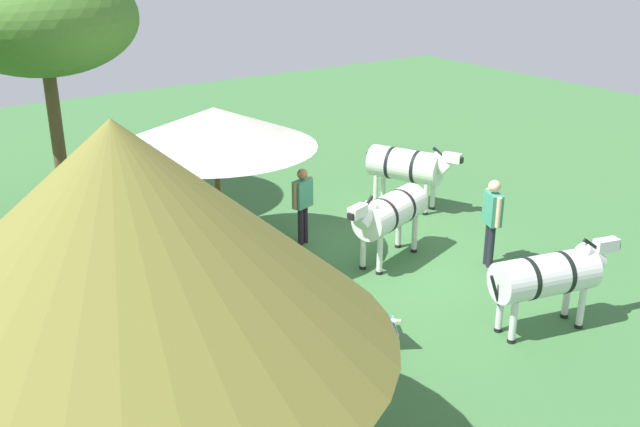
# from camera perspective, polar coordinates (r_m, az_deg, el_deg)

# --- Properties ---
(ground_plane) EXTENTS (36.00, 36.00, 0.00)m
(ground_plane) POSITION_cam_1_polar(r_m,az_deg,el_deg) (13.94, 4.21, -3.93)
(ground_plane) COLOR #3B6C39
(thatched_hut) EXTENTS (5.30, 5.30, 4.37)m
(thatched_hut) POSITION_cam_1_polar(r_m,az_deg,el_deg) (7.42, -14.58, -7.77)
(thatched_hut) COLOR beige
(thatched_hut) RESTS_ON ground_plane
(shade_umbrella) EXTENTS (3.72, 3.72, 2.98)m
(shade_umbrella) POSITION_cam_1_polar(r_m,az_deg,el_deg) (13.32, -8.25, 6.69)
(shade_umbrella) COLOR #4F351C
(shade_umbrella) RESTS_ON ground_plane
(patio_dining_table) EXTENTS (1.44, 1.16, 0.74)m
(patio_dining_table) POSITION_cam_1_polar(r_m,az_deg,el_deg) (13.93, -7.83, -1.16)
(patio_dining_table) COLOR silver
(patio_dining_table) RESTS_ON ground_plane
(patio_chair_near_hut) EXTENTS (0.44, 0.46, 0.90)m
(patio_chair_near_hut) POSITION_cam_1_polar(r_m,az_deg,el_deg) (14.98, -9.72, -0.18)
(patio_chair_near_hut) COLOR silver
(patio_chair_near_hut) RESTS_ON ground_plane
(patio_chair_east_end) EXTENTS (0.45, 0.47, 0.90)m
(patio_chair_east_end) POSITION_cam_1_polar(r_m,az_deg,el_deg) (13.08, -5.06, -3.20)
(patio_chair_east_end) COLOR silver
(patio_chair_east_end) RESTS_ON ground_plane
(guest_beside_umbrella) EXTENTS (0.32, 0.55, 1.59)m
(guest_beside_umbrella) POSITION_cam_1_polar(r_m,az_deg,el_deg) (14.43, -1.37, 1.12)
(guest_beside_umbrella) COLOR black
(guest_beside_umbrella) RESTS_ON ground_plane
(standing_watcher) EXTENTS (0.56, 0.38, 1.70)m
(standing_watcher) POSITION_cam_1_polar(r_m,az_deg,el_deg) (13.81, 13.32, -0.11)
(standing_watcher) COLOR #1F222B
(standing_watcher) RESTS_ON ground_plane
(striped_lounge_chair) EXTENTS (0.97, 0.87, 0.60)m
(striped_lounge_chair) POSITION_cam_1_polar(r_m,az_deg,el_deg) (11.34, 4.61, -8.77)
(striped_lounge_chair) COLOR teal
(striped_lounge_chair) RESTS_ON ground_plane
(zebra_nearest_camera) EXTENTS (1.14, 2.26, 1.52)m
(zebra_nearest_camera) POSITION_cam_1_polar(r_m,az_deg,el_deg) (13.69, 5.43, 0.03)
(zebra_nearest_camera) COLOR silver
(zebra_nearest_camera) RESTS_ON ground_plane
(zebra_by_umbrella) EXTENTS (2.15, 1.32, 1.53)m
(zebra_by_umbrella) POSITION_cam_1_polar(r_m,az_deg,el_deg) (16.51, 6.85, 3.73)
(zebra_by_umbrella) COLOR silver
(zebra_by_umbrella) RESTS_ON ground_plane
(zebra_toward_hut) EXTENTS (1.04, 2.31, 1.47)m
(zebra_toward_hut) POSITION_cam_1_polar(r_m,az_deg,el_deg) (11.84, 17.40, -4.66)
(zebra_toward_hut) COLOR silver
(zebra_toward_hut) RESTS_ON ground_plane
(acacia_tree_right_background) EXTENTS (3.84, 3.84, 5.44)m
(acacia_tree_right_background) POSITION_cam_1_polar(r_m,az_deg,el_deg) (16.12, -20.96, 14.02)
(acacia_tree_right_background) COLOR brown
(acacia_tree_right_background) RESTS_ON ground_plane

